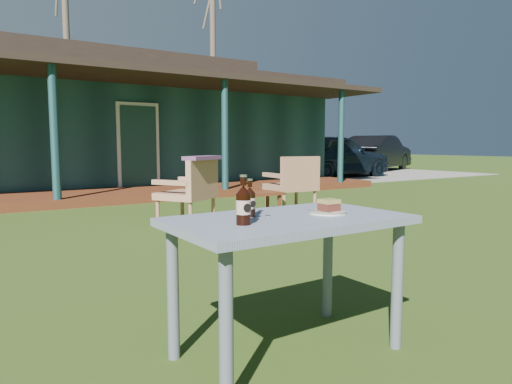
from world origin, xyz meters
TOP-DOWN VIEW (x-y plane):
  - ground at (0.00, 0.00)m, footprint 80.00×80.00m
  - pavilion at (-0.00, 9.39)m, footprint 15.80×8.30m
  - gravel_strip at (10.50, 8.50)m, footprint 9.00×6.00m
  - tree_mid at (3.00, 18.50)m, footprint 0.28×0.28m
  - tree_right at (9.50, 17.00)m, footprint 0.28×0.28m
  - car_near at (8.92, 7.65)m, footprint 4.35×2.04m
  - car_far at (13.14, 9.56)m, footprint 4.62×3.04m
  - cafe_table at (0.00, -1.60)m, footprint 1.20×0.70m
  - plate at (0.24, -1.62)m, footprint 0.20×0.20m
  - cake_slice at (0.25, -1.63)m, footprint 0.09×0.09m
  - fork at (0.18, -1.63)m, footprint 0.06×0.14m
  - cola_bottle_near at (-0.16, -1.49)m, footprint 0.06×0.06m
  - cola_bottle_far at (-0.31, -1.67)m, footprint 0.07×0.07m
  - bottle_cap at (-0.09, -1.55)m, footprint 0.03×0.03m
  - armchair_left at (1.19, 2.07)m, footprint 0.88×0.86m
  - armchair_right at (2.97, 2.15)m, footprint 0.72×0.68m
  - floral_throw at (1.28, 1.92)m, footprint 0.65×0.51m
  - side_table at (2.24, 2.01)m, footprint 0.60×0.40m

SIDE VIEW (x-z plane):
  - ground at x=0.00m, z-range 0.00..0.00m
  - gravel_strip at x=10.50m, z-range 0.00..0.02m
  - side_table at x=2.24m, z-range 0.14..0.54m
  - armchair_left at x=1.19m, z-range 0.06..0.94m
  - armchair_right at x=2.97m, z-range 0.06..0.96m
  - cafe_table at x=0.00m, z-range 0.26..0.98m
  - car_near at x=8.92m, z-range 0.00..1.44m
  - car_far at x=13.14m, z-range 0.00..1.44m
  - bottle_cap at x=-0.09m, z-range 0.72..0.73m
  - plate at x=0.24m, z-range 0.72..0.74m
  - fork at x=0.18m, z-range 0.73..0.74m
  - cake_slice at x=0.25m, z-range 0.73..0.80m
  - cola_bottle_near at x=-0.16m, z-range 0.70..0.89m
  - cola_bottle_far at x=-0.31m, z-range 0.70..0.93m
  - floral_throw at x=1.28m, z-range 0.89..0.94m
  - pavilion at x=0.00m, z-range -0.12..3.33m
  - tree_mid at x=3.00m, z-range 0.00..9.50m
  - tree_right at x=9.50m, z-range 0.00..11.00m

